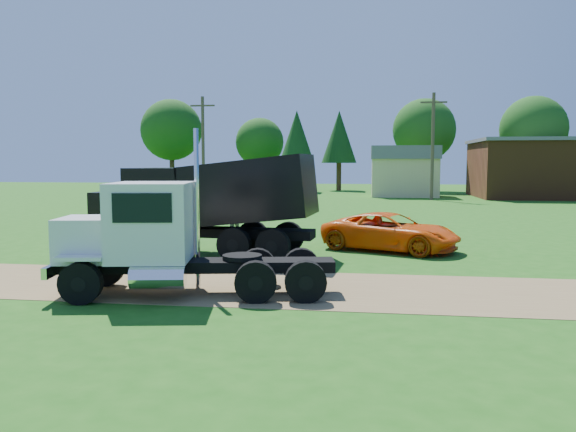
# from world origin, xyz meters

# --- Properties ---
(ground) EXTENTS (140.00, 140.00, 0.00)m
(ground) POSITION_xyz_m (0.00, 0.00, 0.00)
(ground) COLOR #1D5713
(ground) RESTS_ON ground
(dirt_track) EXTENTS (120.00, 4.20, 0.01)m
(dirt_track) POSITION_xyz_m (0.00, 0.00, 0.01)
(dirt_track) COLOR brown
(dirt_track) RESTS_ON ground
(white_semi_tractor) EXTENTS (6.81, 3.21, 4.02)m
(white_semi_tractor) POSITION_xyz_m (-4.44, -1.09, 1.37)
(white_semi_tractor) COLOR black
(white_semi_tractor) RESTS_ON ground
(black_dump_truck) EXTENTS (8.09, 3.08, 3.46)m
(black_dump_truck) POSITION_xyz_m (-4.79, 4.76, 1.90)
(black_dump_truck) COLOR black
(black_dump_truck) RESTS_ON ground
(orange_pickup) EXTENTS (5.40, 4.00, 1.36)m
(orange_pickup) POSITION_xyz_m (1.45, 6.61, 0.68)
(orange_pickup) COLOR #F25C0B
(orange_pickup) RESTS_ON ground
(spectator_b) EXTENTS (1.06, 1.01, 1.72)m
(spectator_b) POSITION_xyz_m (-5.15, 9.48, 0.86)
(spectator_b) COLOR #999999
(spectator_b) RESTS_ON ground
(brick_building) EXTENTS (15.40, 10.40, 5.30)m
(brick_building) POSITION_xyz_m (18.00, 40.00, 2.66)
(brick_building) COLOR brown
(brick_building) RESTS_ON ground
(tan_shed) EXTENTS (6.20, 5.40, 4.70)m
(tan_shed) POSITION_xyz_m (4.00, 40.00, 2.42)
(tan_shed) COLOR #C9B77D
(tan_shed) RESTS_ON ground
(utility_poles) EXTENTS (42.20, 0.28, 9.00)m
(utility_poles) POSITION_xyz_m (6.00, 35.00, 4.71)
(utility_poles) COLOR #4D3A2B
(utility_poles) RESTS_ON ground
(tree_row) EXTENTS (55.53, 10.06, 10.44)m
(tree_row) POSITION_xyz_m (3.50, 48.68, 6.55)
(tree_row) COLOR #322414
(tree_row) RESTS_ON ground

